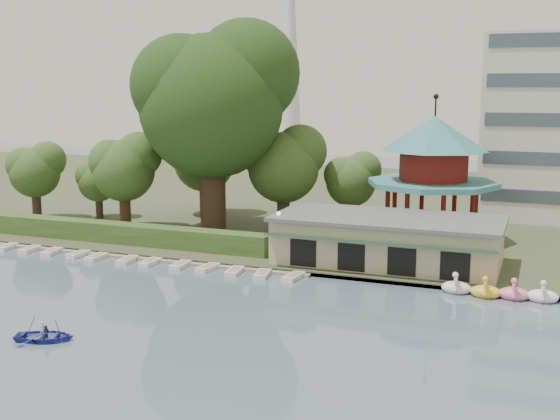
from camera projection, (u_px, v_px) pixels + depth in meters
The scene contains 13 objects.
ground_plane at pixel (140, 341), 41.68m from camera, with size 220.00×220.00×0.00m, color slate.
shore at pixel (361, 202), 89.42m from camera, with size 220.00×70.00×0.40m, color #424930.
embankment at pixel (254, 268), 57.55m from camera, with size 220.00×0.60×0.30m, color gray.
dock at pixel (128, 256), 61.69m from camera, with size 34.00×1.60×0.24m, color gray.
boathouse at pixel (387, 239), 57.93m from camera, with size 18.60×9.39×3.90m.
pavilion at pixel (433, 166), 65.52m from camera, with size 12.40×12.40×13.50m.
broadcast_tower at pixel (290, 8), 179.06m from camera, with size 8.00×8.00×96.00m.
hedge at pixel (120, 233), 65.57m from camera, with size 30.00×2.00×1.80m, color #3B5826.
lamp_post at pixel (279, 227), 58.02m from camera, with size 0.36×0.36×4.28m.
big_tree at pixel (214, 95), 68.24m from camera, with size 15.50×14.44×20.98m.
small_trees at pixel (200, 165), 73.92m from camera, with size 38.86×16.73×10.62m.
moored_rowboats at pixel (126, 260), 60.17m from camera, with size 32.11×2.74×0.36m.
rowboat_with_passengers at pixel (44, 332), 41.65m from camera, with size 5.79×4.91×2.01m.
Camera 1 is at (21.95, -34.03, 15.08)m, focal length 45.00 mm.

